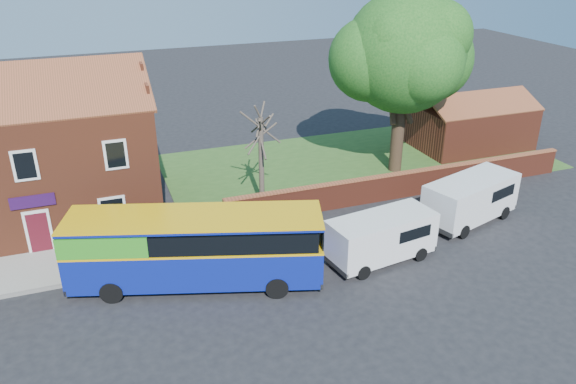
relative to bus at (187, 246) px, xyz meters
name	(u,v)px	position (x,y,z in m)	size (l,w,h in m)	color
ground	(220,309)	(0.75, -2.36, -1.89)	(120.00, 120.00, 0.00)	black
pavement	(42,269)	(-6.25, 3.39, -1.83)	(18.00, 3.50, 0.12)	gray
kerb	(41,290)	(-6.25, 1.64, -1.82)	(18.00, 0.15, 0.14)	slate
grass_strip	(358,161)	(13.75, 10.64, -1.87)	(26.00, 12.00, 0.04)	#426B28
shop_building	(33,160)	(-6.27, 9.14, 1.53)	(12.30, 8.13, 10.50)	brown
boundary_wall	(405,184)	(13.75, 4.64, -1.07)	(22.00, 0.38, 1.60)	maroon
outbuilding	(471,125)	(22.75, 10.64, -0.28)	(8.20, 5.06, 4.17)	maroon
bus	(187,246)	(0.00, 0.00, 0.00)	(11.25, 5.93, 3.33)	navy
van_near	(381,236)	(8.91, -1.17, -0.61)	(5.43, 2.80, 2.28)	white
van_far	(471,198)	(15.35, 0.74, -0.52)	(5.97, 3.76, 2.44)	white
large_tree	(404,56)	(15.38, 8.64, 5.59)	(9.36, 7.40, 11.41)	black
bare_tree	(261,157)	(5.47, 6.49, 1.04)	(2.14, 2.55, 5.71)	#4C4238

